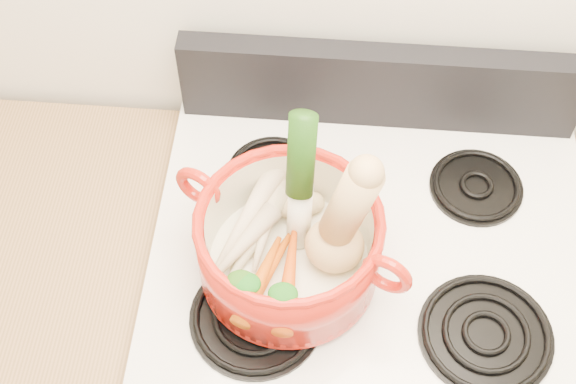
# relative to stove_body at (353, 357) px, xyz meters

# --- Properties ---
(stove_body) EXTENTS (0.76, 0.65, 0.92)m
(stove_body) POSITION_rel_stove_body_xyz_m (0.00, 0.00, 0.00)
(stove_body) COLOR white
(stove_body) RESTS_ON floor
(cooktop) EXTENTS (0.78, 0.67, 0.03)m
(cooktop) POSITION_rel_stove_body_xyz_m (0.00, 0.00, 0.47)
(cooktop) COLOR white
(cooktop) RESTS_ON stove_body
(control_backsplash) EXTENTS (0.76, 0.05, 0.18)m
(control_backsplash) POSITION_rel_stove_body_xyz_m (0.00, 0.30, 0.58)
(control_backsplash) COLOR black
(control_backsplash) RESTS_ON cooktop
(burner_front_left) EXTENTS (0.22, 0.22, 0.02)m
(burner_front_left) POSITION_rel_stove_body_xyz_m (-0.19, -0.16, 0.50)
(burner_front_left) COLOR black
(burner_front_left) RESTS_ON cooktop
(burner_front_right) EXTENTS (0.22, 0.22, 0.02)m
(burner_front_right) POSITION_rel_stove_body_xyz_m (0.19, -0.16, 0.50)
(burner_front_right) COLOR black
(burner_front_right) RESTS_ON cooktop
(burner_back_left) EXTENTS (0.17, 0.17, 0.02)m
(burner_back_left) POSITION_rel_stove_body_xyz_m (-0.19, 0.14, 0.50)
(burner_back_left) COLOR black
(burner_back_left) RESTS_ON cooktop
(burner_back_right) EXTENTS (0.17, 0.17, 0.02)m
(burner_back_right) POSITION_rel_stove_body_xyz_m (0.19, 0.14, 0.50)
(burner_back_right) COLOR black
(burner_back_right) RESTS_ON cooktop
(dutch_oven) EXTENTS (0.40, 0.40, 0.15)m
(dutch_oven) POSITION_rel_stove_body_xyz_m (-0.14, -0.07, 0.58)
(dutch_oven) COLOR #B61C0F
(dutch_oven) RESTS_ON burner_front_left
(pot_handle_left) EXTENTS (0.09, 0.05, 0.08)m
(pot_handle_left) POSITION_rel_stove_body_xyz_m (-0.30, 0.00, 0.63)
(pot_handle_left) COLOR #B61C0F
(pot_handle_left) RESTS_ON dutch_oven
(pot_handle_right) EXTENTS (0.09, 0.05, 0.08)m
(pot_handle_right) POSITION_rel_stove_body_xyz_m (0.01, -0.14, 0.63)
(pot_handle_right) COLOR #B61C0F
(pot_handle_right) RESTS_ON dutch_oven
(squash) EXTENTS (0.17, 0.12, 0.27)m
(squash) POSITION_rel_stove_body_xyz_m (-0.07, -0.06, 0.66)
(squash) COLOR tan
(squash) RESTS_ON dutch_oven
(leek) EXTENTS (0.05, 0.11, 0.29)m
(leek) POSITION_rel_stove_body_xyz_m (-0.13, -0.02, 0.68)
(leek) COLOR white
(leek) RESTS_ON dutch_oven
(ginger) EXTENTS (0.09, 0.07, 0.04)m
(ginger) POSITION_rel_stove_body_xyz_m (-0.14, 0.03, 0.56)
(ginger) COLOR tan
(ginger) RESTS_ON dutch_oven
(parsnip_0) EXTENTS (0.12, 0.21, 0.06)m
(parsnip_0) POSITION_rel_stove_body_xyz_m (-0.21, -0.05, 0.56)
(parsnip_0) COLOR beige
(parsnip_0) RESTS_ON dutch_oven
(parsnip_1) EXTENTS (0.12, 0.19, 0.06)m
(parsnip_1) POSITION_rel_stove_body_xyz_m (-0.22, -0.04, 0.57)
(parsnip_1) COLOR beige
(parsnip_1) RESTS_ON dutch_oven
(parsnip_2) EXTENTS (0.06, 0.18, 0.05)m
(parsnip_2) POSITION_rel_stove_body_xyz_m (-0.19, -0.02, 0.57)
(parsnip_2) COLOR beige
(parsnip_2) RESTS_ON dutch_oven
(parsnip_3) EXTENTS (0.13, 0.16, 0.05)m
(parsnip_3) POSITION_rel_stove_body_xyz_m (-0.22, -0.07, 0.58)
(parsnip_3) COLOR beige
(parsnip_3) RESTS_ON dutch_oven
(parsnip_4) EXTENTS (0.14, 0.23, 0.07)m
(parsnip_4) POSITION_rel_stove_body_xyz_m (-0.21, -0.01, 0.59)
(parsnip_4) COLOR beige
(parsnip_4) RESTS_ON dutch_oven
(carrot_0) EXTENTS (0.10, 0.17, 0.05)m
(carrot_0) POSITION_rel_stove_body_xyz_m (-0.17, -0.11, 0.56)
(carrot_0) COLOR #C54A09
(carrot_0) RESTS_ON dutch_oven
(carrot_1) EXTENTS (0.08, 0.17, 0.05)m
(carrot_1) POSITION_rel_stove_body_xyz_m (-0.18, -0.13, 0.57)
(carrot_1) COLOR #C15709
(carrot_1) RESTS_ON dutch_oven
(carrot_2) EXTENTS (0.04, 0.19, 0.05)m
(carrot_2) POSITION_rel_stove_body_xyz_m (-0.14, -0.13, 0.57)
(carrot_2) COLOR #DD500B
(carrot_2) RESTS_ON dutch_oven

